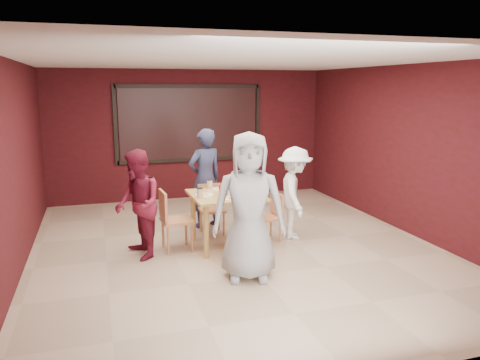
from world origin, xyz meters
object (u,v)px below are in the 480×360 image
object	(u,v)px
dining_table	(226,201)
chair_left	(172,217)
diner_left	(138,205)
chair_front	(246,233)
diner_front	(249,207)
chair_right	(271,214)
diner_back	(205,178)
chair_back	(211,206)
diner_right	(295,193)

from	to	relation	value
dining_table	chair_left	bearing A→B (deg)	176.96
dining_table	diner_left	distance (m)	1.33
chair_left	dining_table	bearing A→B (deg)	-3.04
chair_front	diner_front	distance (m)	0.73
chair_right	diner_front	distance (m)	1.64
dining_table	diner_back	bearing A→B (deg)	93.37
chair_right	diner_back	size ratio (longest dim) A/B	0.45
chair_back	chair_left	world-z (taller)	chair_left
chair_right	diner_front	xyz separation A→B (m)	(-0.82, -1.32, 0.51)
chair_right	diner_back	distance (m)	1.42
diner_front	diner_right	bearing A→B (deg)	63.43
dining_table	diner_back	size ratio (longest dim) A/B	0.62
chair_front	diner_right	world-z (taller)	diner_right
dining_table	chair_left	world-z (taller)	dining_table
chair_left	diner_left	bearing A→B (deg)	-163.81
chair_front	chair_right	distance (m)	1.07
diner_left	chair_front	bearing A→B (deg)	54.16
dining_table	chair_back	bearing A→B (deg)	94.29
chair_front	diner_front	bearing A→B (deg)	-103.81
chair_left	chair_right	bearing A→B (deg)	0.10
chair_right	diner_right	size ratio (longest dim) A/B	0.52
diner_left	diner_back	bearing A→B (deg)	123.75
chair_front	chair_right	xyz separation A→B (m)	(0.69, 0.82, 0.00)
diner_front	diner_back	xyz separation A→B (m)	(-0.01, 2.39, -0.08)
chair_front	chair_back	xyz separation A→B (m)	(-0.13, 1.52, 0.03)
dining_table	diner_back	world-z (taller)	diner_back
chair_front	chair_right	bearing A→B (deg)	49.88
diner_back	chair_right	bearing A→B (deg)	110.66
chair_right	diner_back	xyz separation A→B (m)	(-0.83, 1.06, 0.43)
chair_left	diner_back	size ratio (longest dim) A/B	0.53
dining_table	diner_right	world-z (taller)	diner_right
chair_front	diner_back	distance (m)	1.94
diner_front	diner_left	world-z (taller)	diner_front
chair_back	diner_front	size ratio (longest dim) A/B	0.43
chair_left	diner_left	world-z (taller)	diner_left
dining_table	diner_right	size ratio (longest dim) A/B	0.72
diner_front	diner_back	distance (m)	2.39
dining_table	chair_right	bearing A→B (deg)	3.50
diner_back	diner_left	world-z (taller)	diner_back
chair_front	chair_left	distance (m)	1.22
dining_table	diner_left	size ratio (longest dim) A/B	0.68
chair_left	diner_right	xyz separation A→B (m)	(2.00, 0.04, 0.22)
chair_left	chair_back	bearing A→B (deg)	42.12
dining_table	diner_back	distance (m)	1.12
diner_back	diner_right	bearing A→B (deg)	122.99
chair_back	diner_right	distance (m)	1.43
diner_right	chair_front	bearing A→B (deg)	144.03
chair_right	diner_left	xyz separation A→B (m)	(-2.09, -0.15, 0.35)
chair_back	chair_left	distance (m)	1.04
dining_table	chair_front	xyz separation A→B (m)	(0.07, -0.77, -0.29)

